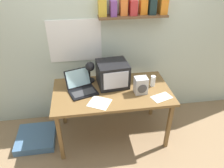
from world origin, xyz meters
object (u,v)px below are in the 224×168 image
at_px(crt_monitor, 113,74).
at_px(loose_paper_near_laptop, 100,103).
at_px(desk_lamp, 90,68).
at_px(laptop, 81,86).
at_px(space_heater, 141,85).
at_px(juice_glass, 153,81).
at_px(loose_paper_near_monitor, 162,97).
at_px(corner_desk, 112,95).
at_px(floor_cushion, 36,138).

bearing_deg(crt_monitor, loose_paper_near_laptop, -124.33).
relative_size(desk_lamp, loose_paper_near_laptop, 1.01).
bearing_deg(laptop, space_heater, -31.26).
xyz_separation_m(laptop, juice_glass, (0.92, -0.03, 0.00)).
bearing_deg(loose_paper_near_monitor, crt_monitor, 144.56).
xyz_separation_m(crt_monitor, space_heater, (0.31, -0.24, -0.05)).
height_order(crt_monitor, desk_lamp, desk_lamp).
xyz_separation_m(desk_lamp, space_heater, (0.59, -0.31, -0.12)).
bearing_deg(corner_desk, loose_paper_near_laptop, -128.47).
bearing_deg(desk_lamp, crt_monitor, -19.00).
bearing_deg(space_heater, crt_monitor, 139.67).
xyz_separation_m(laptop, desk_lamp, (0.13, 0.15, 0.16)).
bearing_deg(loose_paper_near_monitor, laptop, 162.21).
bearing_deg(floor_cushion, loose_paper_near_monitor, -9.02).
bearing_deg(laptop, desk_lamp, 30.11).
bearing_deg(floor_cushion, juice_glass, 0.50).
bearing_deg(corner_desk, juice_glass, 4.07).
relative_size(space_heater, loose_paper_near_monitor, 0.78).
xyz_separation_m(corner_desk, juice_glass, (0.54, 0.04, 0.13)).
height_order(corner_desk, crt_monitor, crt_monitor).
bearing_deg(space_heater, juice_glass, 30.92).
relative_size(crt_monitor, space_heater, 1.93).
bearing_deg(corner_desk, desk_lamp, 138.61).
distance_m(crt_monitor, loose_paper_near_monitor, 0.68).
relative_size(crt_monitor, loose_paper_near_laptop, 1.31).
bearing_deg(loose_paper_near_monitor, desk_lamp, 151.00).
height_order(laptop, juice_glass, laptop).
relative_size(corner_desk, space_heater, 6.98).
height_order(desk_lamp, floor_cushion, desk_lamp).
relative_size(crt_monitor, floor_cushion, 0.80).
xyz_separation_m(juice_glass, loose_paper_near_monitor, (0.03, -0.27, -0.06)).
distance_m(laptop, space_heater, 0.74).
height_order(juice_glass, loose_paper_near_monitor, juice_glass).
bearing_deg(loose_paper_near_monitor, loose_paper_near_laptop, 179.66).
relative_size(desk_lamp, space_heater, 1.49).
distance_m(juice_glass, loose_paper_near_laptop, 0.77).
distance_m(crt_monitor, laptop, 0.43).
bearing_deg(juice_glass, desk_lamp, 166.98).
bearing_deg(juice_glass, laptop, 177.91).
bearing_deg(loose_paper_near_monitor, corner_desk, 157.70).
height_order(crt_monitor, juice_glass, crt_monitor).
relative_size(juice_glass, floor_cushion, 0.28).
distance_m(corner_desk, laptop, 0.41).
bearing_deg(loose_paper_near_laptop, juice_glass, 20.32).
distance_m(desk_lamp, loose_paper_near_monitor, 0.96).
relative_size(crt_monitor, juice_glass, 2.88).
height_order(crt_monitor, loose_paper_near_laptop, crt_monitor).
bearing_deg(crt_monitor, desk_lamp, 160.64).
xyz_separation_m(juice_glass, loose_paper_near_laptop, (-0.72, -0.27, -0.06)).
bearing_deg(space_heater, laptop, 164.73).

